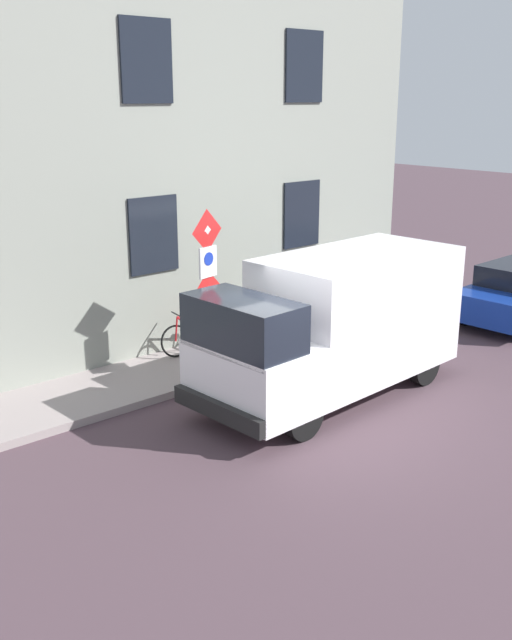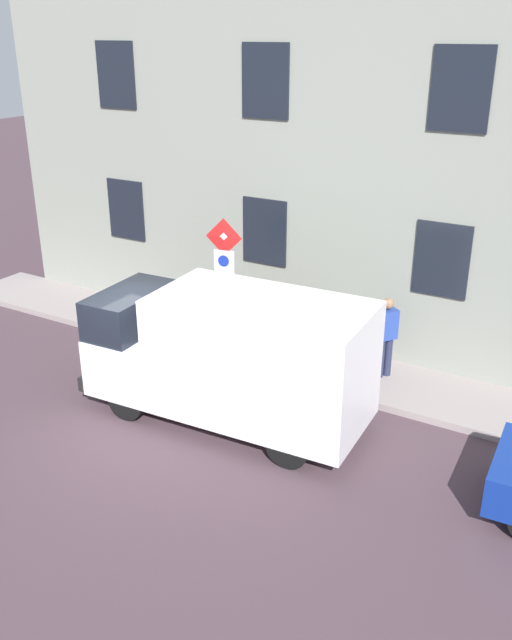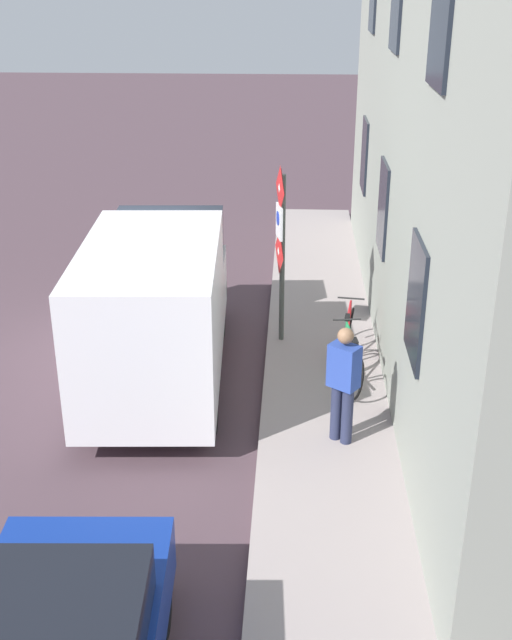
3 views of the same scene
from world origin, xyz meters
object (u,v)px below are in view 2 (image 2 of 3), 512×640
at_px(bicycle_green, 313,338).
at_px(pedestrian, 386,335).
at_px(bicycle_red, 277,329).
at_px(delivery_van, 232,355).
at_px(sign_post_stacked, 225,274).

height_order(bicycle_green, pedestrian, pedestrian).
bearing_deg(bicycle_red, delivery_van, 111.47).
height_order(bicycle_green, bicycle_red, same).
bearing_deg(bicycle_green, delivery_van, 80.14).
height_order(sign_post_stacked, bicycle_red, sign_post_stacked).
bearing_deg(delivery_van, pedestrian, -126.81).
relative_size(delivery_van, bicycle_red, 3.17).
relative_size(sign_post_stacked, bicycle_green, 1.75).
relative_size(delivery_van, bicycle_green, 3.16).
distance_m(delivery_van, pedestrian, 3.43).
height_order(bicycle_red, pedestrian, pedestrian).
bearing_deg(sign_post_stacked, bicycle_red, -27.82).
xyz_separation_m(sign_post_stacked, bicycle_green, (1.17, -1.53, -1.56)).
bearing_deg(bicycle_green, pedestrian, 165.78).
bearing_deg(bicycle_green, sign_post_stacked, 30.82).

